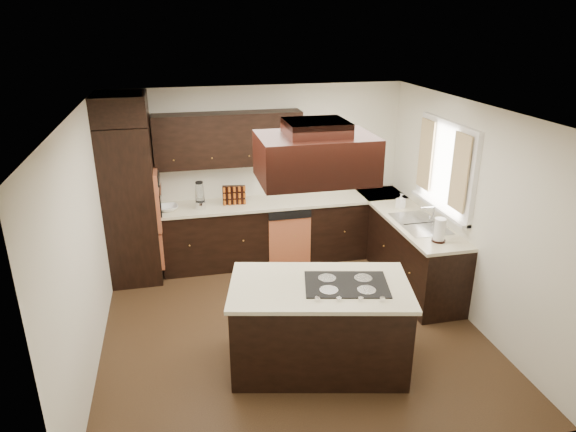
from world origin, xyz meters
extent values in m
cube|color=brown|center=(0.00, 0.00, -0.01)|extent=(4.20, 4.20, 0.02)
cube|color=white|center=(0.00, 0.00, 2.51)|extent=(4.20, 4.20, 0.02)
cube|color=silver|center=(0.00, 2.11, 1.25)|extent=(4.20, 0.02, 2.50)
cube|color=silver|center=(0.00, -2.11, 1.25)|extent=(4.20, 0.02, 2.50)
cube|color=silver|center=(-2.11, 0.00, 1.25)|extent=(0.02, 4.20, 2.50)
cube|color=silver|center=(2.11, 0.00, 1.25)|extent=(0.02, 4.20, 2.50)
cube|color=black|center=(-1.78, 1.71, 1.06)|extent=(0.65, 0.75, 2.12)
cube|color=#D36D42|center=(-1.43, 1.71, 1.12)|extent=(0.05, 0.62, 0.78)
cube|color=black|center=(0.03, 1.80, 0.44)|extent=(2.93, 0.60, 0.88)
cube|color=black|center=(1.80, 0.90, 0.44)|extent=(0.60, 2.40, 0.88)
cube|color=beige|center=(0.03, 1.79, 0.90)|extent=(2.93, 0.63, 0.04)
cube|color=beige|center=(1.79, 0.90, 0.90)|extent=(0.63, 2.40, 0.04)
cube|color=black|center=(-0.43, 1.93, 1.81)|extent=(2.00, 0.34, 0.72)
cube|color=#D36D42|center=(0.33, 1.50, 0.40)|extent=(0.60, 0.05, 0.72)
cube|color=white|center=(2.07, 0.55, 1.65)|extent=(0.06, 1.32, 1.12)
cube|color=white|center=(2.10, 0.55, 1.65)|extent=(0.00, 1.20, 1.00)
cube|color=#F7EDC0|center=(2.01, 0.13, 1.70)|extent=(0.02, 0.34, 0.90)
cube|color=#F7EDC0|center=(2.01, 0.97, 1.70)|extent=(0.02, 0.34, 0.90)
cube|color=silver|center=(1.80, 0.55, 0.92)|extent=(0.52, 0.84, 0.01)
cube|color=black|center=(0.13, -0.70, 0.44)|extent=(1.87, 1.28, 0.88)
cube|color=beige|center=(0.13, -0.70, 0.90)|extent=(1.94, 1.36, 0.04)
cube|color=black|center=(0.38, -0.76, 0.93)|extent=(0.90, 0.70, 0.01)
cube|color=black|center=(0.10, -0.55, 2.16)|extent=(1.05, 0.72, 0.42)
cube|color=black|center=(0.10, -0.55, 2.44)|extent=(0.55, 0.50, 0.13)
cylinder|color=silver|center=(-0.87, 1.72, 0.97)|extent=(0.15, 0.15, 0.10)
cone|color=silver|center=(-0.87, 1.72, 1.15)|extent=(0.13, 0.13, 0.26)
cube|color=black|center=(-0.40, 1.80, 1.05)|extent=(0.32, 0.13, 0.26)
imported|color=white|center=(-1.31, 1.74, 0.95)|extent=(0.30, 0.30, 0.07)
imported|color=white|center=(1.79, 1.13, 1.02)|extent=(0.12, 0.12, 0.21)
cylinder|color=white|center=(1.76, -0.01, 1.06)|extent=(0.16, 0.16, 0.28)
camera|label=1|loc=(-1.15, -4.95, 3.36)|focal=32.00mm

